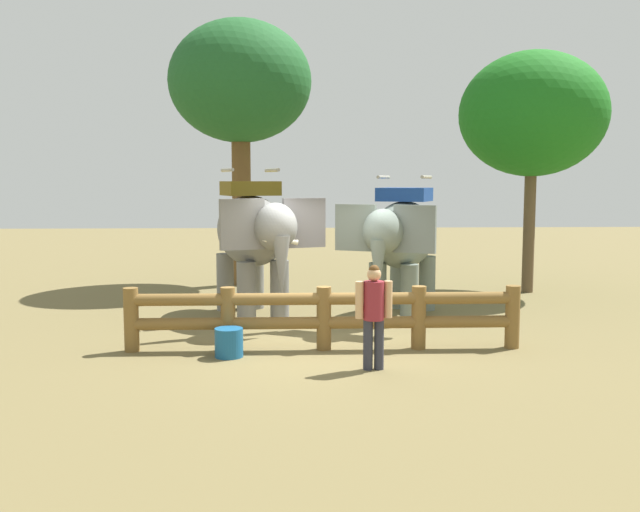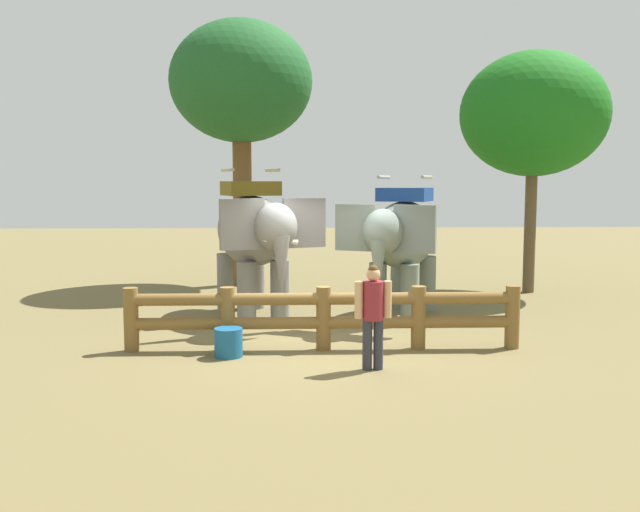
{
  "view_description": "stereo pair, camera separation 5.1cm",
  "coord_description": "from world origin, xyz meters",
  "px_view_note": "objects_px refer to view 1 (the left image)",
  "views": [
    {
      "loc": [
        -0.56,
        -11.55,
        2.77
      ],
      "look_at": [
        0.0,
        1.23,
        1.4
      ],
      "focal_mm": 39.28,
      "sensor_mm": 36.0,
      "label": 1
    },
    {
      "loc": [
        -0.51,
        -11.55,
        2.77
      ],
      "look_at": [
        0.0,
        1.23,
        1.4
      ],
      "focal_mm": 39.28,
      "sensor_mm": 36.0,
      "label": 2
    }
  ],
  "objects_px": {
    "tree_back_center": "(240,84)",
    "elephant_center": "(401,238)",
    "tree_far_left": "(533,115)",
    "feed_bucket": "(229,343)",
    "log_fence": "(324,314)",
    "elephant_near_left": "(254,235)",
    "tourist_woman_in_black": "(374,309)"
  },
  "relations": [
    {
      "from": "tree_back_center",
      "to": "elephant_center",
      "type": "bearing_deg",
      "value": -52.92
    },
    {
      "from": "tree_far_left",
      "to": "feed_bucket",
      "type": "relative_size",
      "value": 12.9
    },
    {
      "from": "tree_far_left",
      "to": "feed_bucket",
      "type": "height_order",
      "value": "tree_far_left"
    },
    {
      "from": "log_fence",
      "to": "tree_far_left",
      "type": "distance_m",
      "value": 8.78
    },
    {
      "from": "tree_back_center",
      "to": "log_fence",
      "type": "bearing_deg",
      "value": -76.04
    },
    {
      "from": "tree_far_left",
      "to": "feed_bucket",
      "type": "bearing_deg",
      "value": -138.11
    },
    {
      "from": "log_fence",
      "to": "tree_far_left",
      "type": "xyz_separation_m",
      "value": [
        5.4,
        5.8,
        3.78
      ]
    },
    {
      "from": "log_fence",
      "to": "elephant_center",
      "type": "distance_m",
      "value": 3.34
    },
    {
      "from": "elephant_center",
      "to": "feed_bucket",
      "type": "xyz_separation_m",
      "value": [
        -3.23,
        -3.1,
        -1.39
      ]
    },
    {
      "from": "elephant_near_left",
      "to": "feed_bucket",
      "type": "relative_size",
      "value": 7.87
    },
    {
      "from": "elephant_center",
      "to": "tree_back_center",
      "type": "bearing_deg",
      "value": 127.08
    },
    {
      "from": "log_fence",
      "to": "tourist_woman_in_black",
      "type": "height_order",
      "value": "tourist_woman_in_black"
    },
    {
      "from": "tourist_woman_in_black",
      "to": "feed_bucket",
      "type": "distance_m",
      "value": 2.45
    },
    {
      "from": "elephant_near_left",
      "to": "tree_back_center",
      "type": "height_order",
      "value": "tree_back_center"
    },
    {
      "from": "elephant_near_left",
      "to": "tree_far_left",
      "type": "xyz_separation_m",
      "value": [
        6.67,
        3.05,
        2.68
      ]
    },
    {
      "from": "log_fence",
      "to": "feed_bucket",
      "type": "distance_m",
      "value": 1.62
    },
    {
      "from": "log_fence",
      "to": "elephant_center",
      "type": "relative_size",
      "value": 1.91
    },
    {
      "from": "log_fence",
      "to": "elephant_near_left",
      "type": "height_order",
      "value": "elephant_near_left"
    },
    {
      "from": "tourist_woman_in_black",
      "to": "tree_back_center",
      "type": "xyz_separation_m",
      "value": [
        -2.5,
        8.62,
        4.38
      ]
    },
    {
      "from": "feed_bucket",
      "to": "tree_back_center",
      "type": "bearing_deg",
      "value": 92.23
    },
    {
      "from": "feed_bucket",
      "to": "tree_far_left",
      "type": "bearing_deg",
      "value": 41.89
    },
    {
      "from": "tourist_woman_in_black",
      "to": "tree_back_center",
      "type": "relative_size",
      "value": 0.22
    },
    {
      "from": "log_fence",
      "to": "feed_bucket",
      "type": "xyz_separation_m",
      "value": [
        -1.53,
        -0.41,
        -0.37
      ]
    },
    {
      "from": "elephant_center",
      "to": "tourist_woman_in_black",
      "type": "relative_size",
      "value": 2.19
    },
    {
      "from": "feed_bucket",
      "to": "elephant_near_left",
      "type": "bearing_deg",
      "value": 85.49
    },
    {
      "from": "elephant_near_left",
      "to": "tree_far_left",
      "type": "height_order",
      "value": "tree_far_left"
    },
    {
      "from": "elephant_center",
      "to": "log_fence",
      "type": "bearing_deg",
      "value": -122.31
    },
    {
      "from": "tree_back_center",
      "to": "feed_bucket",
      "type": "distance_m",
      "value": 9.27
    },
    {
      "from": "tree_far_left",
      "to": "elephant_center",
      "type": "bearing_deg",
      "value": -139.95
    },
    {
      "from": "tree_far_left",
      "to": "log_fence",
      "type": "bearing_deg",
      "value": -132.96
    },
    {
      "from": "tree_far_left",
      "to": "tree_back_center",
      "type": "xyz_separation_m",
      "value": [
        -7.22,
        1.56,
        0.9
      ]
    },
    {
      "from": "tourist_woman_in_black",
      "to": "feed_bucket",
      "type": "xyz_separation_m",
      "value": [
        -2.2,
        0.85,
        -0.67
      ]
    }
  ]
}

